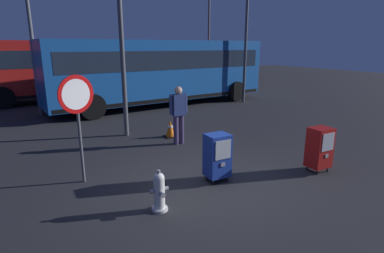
{
  "coord_description": "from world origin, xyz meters",
  "views": [
    {
      "loc": [
        -3.11,
        -5.01,
        2.77
      ],
      "look_at": [
        0.3,
        1.2,
        0.9
      ],
      "focal_mm": 28.77,
      "sensor_mm": 36.0,
      "label": 1
    }
  ],
  "objects_px": {
    "stop_sign": "(77,107)",
    "pedestrian": "(179,112)",
    "fire_hydrant": "(159,192)",
    "newspaper_box_secondary": "(319,147)",
    "newspaper_box_primary": "(217,155)",
    "traffic_cone": "(170,129)",
    "bus_near": "(161,69)",
    "street_light_far_right": "(209,14)",
    "bus_far": "(80,66)",
    "street_light_near_right": "(247,15)"
  },
  "relations": [
    {
      "from": "newspaper_box_primary",
      "to": "newspaper_box_secondary",
      "type": "distance_m",
      "value": 2.37
    },
    {
      "from": "newspaper_box_secondary",
      "to": "traffic_cone",
      "type": "distance_m",
      "value": 4.47
    },
    {
      "from": "bus_near",
      "to": "street_light_far_right",
      "type": "xyz_separation_m",
      "value": [
        5.31,
        4.32,
        3.01
      ]
    },
    {
      "from": "fire_hydrant",
      "to": "bus_near",
      "type": "bearing_deg",
      "value": 66.52
    },
    {
      "from": "newspaper_box_primary",
      "to": "street_light_near_right",
      "type": "bearing_deg",
      "value": 48.84
    },
    {
      "from": "stop_sign",
      "to": "street_light_near_right",
      "type": "height_order",
      "value": "street_light_near_right"
    },
    {
      "from": "newspaper_box_secondary",
      "to": "bus_near",
      "type": "distance_m",
      "value": 9.31
    },
    {
      "from": "street_light_far_right",
      "to": "fire_hydrant",
      "type": "bearing_deg",
      "value": -124.61
    },
    {
      "from": "newspaper_box_secondary",
      "to": "stop_sign",
      "type": "height_order",
      "value": "stop_sign"
    },
    {
      "from": "fire_hydrant",
      "to": "street_light_far_right",
      "type": "relative_size",
      "value": 0.09
    },
    {
      "from": "fire_hydrant",
      "to": "street_light_far_right",
      "type": "height_order",
      "value": "street_light_far_right"
    },
    {
      "from": "street_light_near_right",
      "to": "newspaper_box_secondary",
      "type": "bearing_deg",
      "value": -117.24
    },
    {
      "from": "stop_sign",
      "to": "pedestrian",
      "type": "height_order",
      "value": "stop_sign"
    },
    {
      "from": "bus_far",
      "to": "newspaper_box_primary",
      "type": "bearing_deg",
      "value": -88.67
    },
    {
      "from": "newspaper_box_primary",
      "to": "bus_near",
      "type": "relative_size",
      "value": 0.1
    },
    {
      "from": "newspaper_box_secondary",
      "to": "newspaper_box_primary",
      "type": "bearing_deg",
      "value": 163.62
    },
    {
      "from": "street_light_far_right",
      "to": "bus_far",
      "type": "bearing_deg",
      "value": -176.31
    },
    {
      "from": "street_light_far_right",
      "to": "bus_near",
      "type": "bearing_deg",
      "value": -140.85
    },
    {
      "from": "stop_sign",
      "to": "traffic_cone",
      "type": "bearing_deg",
      "value": 35.64
    },
    {
      "from": "newspaper_box_secondary",
      "to": "street_light_near_right",
      "type": "xyz_separation_m",
      "value": [
        4.1,
        7.97,
        3.6
      ]
    },
    {
      "from": "traffic_cone",
      "to": "bus_far",
      "type": "bearing_deg",
      "value": 96.9
    },
    {
      "from": "pedestrian",
      "to": "bus_far",
      "type": "bearing_deg",
      "value": 95.87
    },
    {
      "from": "newspaper_box_secondary",
      "to": "street_light_far_right",
      "type": "bearing_deg",
      "value": 68.09
    },
    {
      "from": "stop_sign",
      "to": "pedestrian",
      "type": "xyz_separation_m",
      "value": [
        2.89,
        1.37,
        -0.65
      ]
    },
    {
      "from": "bus_near",
      "to": "street_light_near_right",
      "type": "distance_m",
      "value": 4.83
    },
    {
      "from": "newspaper_box_primary",
      "to": "street_light_far_right",
      "type": "distance_m",
      "value": 15.59
    },
    {
      "from": "fire_hydrant",
      "to": "newspaper_box_secondary",
      "type": "distance_m",
      "value": 3.82
    },
    {
      "from": "street_light_far_right",
      "to": "stop_sign",
      "type": "bearing_deg",
      "value": -131.33
    },
    {
      "from": "bus_far",
      "to": "bus_near",
      "type": "bearing_deg",
      "value": -53.0
    },
    {
      "from": "stop_sign",
      "to": "pedestrian",
      "type": "bearing_deg",
      "value": 25.3
    },
    {
      "from": "pedestrian",
      "to": "bus_far",
      "type": "height_order",
      "value": "bus_far"
    },
    {
      "from": "bus_near",
      "to": "bus_far",
      "type": "relative_size",
      "value": 1.01
    },
    {
      "from": "street_light_near_right",
      "to": "newspaper_box_primary",
      "type": "bearing_deg",
      "value": -131.16
    },
    {
      "from": "traffic_cone",
      "to": "bus_near",
      "type": "distance_m",
      "value": 5.68
    },
    {
      "from": "pedestrian",
      "to": "street_light_far_right",
      "type": "distance_m",
      "value": 13.13
    },
    {
      "from": "street_light_far_right",
      "to": "newspaper_box_secondary",
      "type": "bearing_deg",
      "value": -111.91
    },
    {
      "from": "traffic_cone",
      "to": "bus_near",
      "type": "relative_size",
      "value": 0.05
    },
    {
      "from": "stop_sign",
      "to": "street_light_near_right",
      "type": "relative_size",
      "value": 0.31
    },
    {
      "from": "newspaper_box_primary",
      "to": "traffic_cone",
      "type": "xyz_separation_m",
      "value": [
        0.5,
        3.42,
        -0.31
      ]
    },
    {
      "from": "fire_hydrant",
      "to": "newspaper_box_secondary",
      "type": "bearing_deg",
      "value": -2.06
    },
    {
      "from": "newspaper_box_primary",
      "to": "newspaper_box_secondary",
      "type": "relative_size",
      "value": 1.0
    },
    {
      "from": "stop_sign",
      "to": "bus_far",
      "type": "xyz_separation_m",
      "value": [
        1.89,
        11.06,
        0.11
      ]
    },
    {
      "from": "traffic_cone",
      "to": "fire_hydrant",
      "type": "bearing_deg",
      "value": -117.24
    },
    {
      "from": "fire_hydrant",
      "to": "street_light_far_right",
      "type": "xyz_separation_m",
      "value": [
        9.26,
        13.42,
        4.37
      ]
    },
    {
      "from": "newspaper_box_secondary",
      "to": "pedestrian",
      "type": "distance_m",
      "value": 3.83
    },
    {
      "from": "newspaper_box_secondary",
      "to": "traffic_cone",
      "type": "height_order",
      "value": "newspaper_box_secondary"
    },
    {
      "from": "newspaper_box_primary",
      "to": "newspaper_box_secondary",
      "type": "bearing_deg",
      "value": -16.38
    },
    {
      "from": "traffic_cone",
      "to": "bus_far",
      "type": "relative_size",
      "value": 0.05
    },
    {
      "from": "newspaper_box_secondary",
      "to": "pedestrian",
      "type": "relative_size",
      "value": 0.61
    },
    {
      "from": "fire_hydrant",
      "to": "bus_far",
      "type": "xyz_separation_m",
      "value": [
        0.95,
        12.89,
        1.36
      ]
    }
  ]
}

